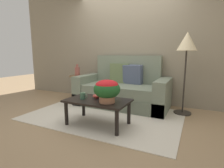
# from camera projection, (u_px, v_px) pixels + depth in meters

# --- Properties ---
(ground_plane) EXTENTS (14.00, 14.00, 0.00)m
(ground_plane) POSITION_uv_depth(u_px,v_px,m) (104.00, 116.00, 3.30)
(ground_plane) COLOR #997A56
(wall_back) EXTENTS (6.40, 0.12, 2.77)m
(wall_back) POSITION_uv_depth(u_px,v_px,m) (129.00, 43.00, 4.19)
(wall_back) COLOR gray
(wall_back) RESTS_ON ground
(area_rug) EXTENTS (2.75, 1.82, 0.01)m
(area_rug) POSITION_uv_depth(u_px,v_px,m) (104.00, 115.00, 3.31)
(area_rug) COLOR beige
(area_rug) RESTS_ON ground
(couch) EXTENTS (1.99, 0.91, 1.10)m
(couch) POSITION_uv_depth(u_px,v_px,m) (123.00, 91.00, 3.91)
(couch) COLOR #626B59
(couch) RESTS_ON ground
(coffee_table) EXTENTS (1.00, 0.59, 0.42)m
(coffee_table) POSITION_uv_depth(u_px,v_px,m) (98.00, 103.00, 2.82)
(coffee_table) COLOR black
(coffee_table) RESTS_ON ground
(side_table) EXTENTS (0.37, 0.37, 0.60)m
(side_table) POSITION_uv_depth(u_px,v_px,m) (77.00, 83.00, 4.44)
(side_table) COLOR brown
(side_table) RESTS_ON ground
(floor_lamp) EXTENTS (0.36, 0.36, 1.53)m
(floor_lamp) POSITION_uv_depth(u_px,v_px,m) (187.00, 47.00, 3.20)
(floor_lamp) COLOR #2D2823
(floor_lamp) RESTS_ON ground
(potted_plant) EXTENTS (0.40, 0.40, 0.34)m
(potted_plant) POSITION_uv_depth(u_px,v_px,m) (107.00, 89.00, 2.62)
(potted_plant) COLOR #A36B4C
(potted_plant) RESTS_ON coffee_table
(coffee_mug) EXTENTS (0.13, 0.08, 0.10)m
(coffee_mug) POSITION_uv_depth(u_px,v_px,m) (83.00, 96.00, 2.84)
(coffee_mug) COLOR #3D664C
(coffee_mug) RESTS_ON coffee_table
(snack_bowl) EXTENTS (0.14, 0.14, 0.07)m
(snack_bowl) POSITION_uv_depth(u_px,v_px,m) (97.00, 96.00, 2.89)
(snack_bowl) COLOR #B2382D
(snack_bowl) RESTS_ON coffee_table
(table_vase) EXTENTS (0.12, 0.12, 0.28)m
(table_vase) POSITION_uv_depth(u_px,v_px,m) (77.00, 71.00, 4.39)
(table_vase) COLOR #934C42
(table_vase) RESTS_ON side_table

